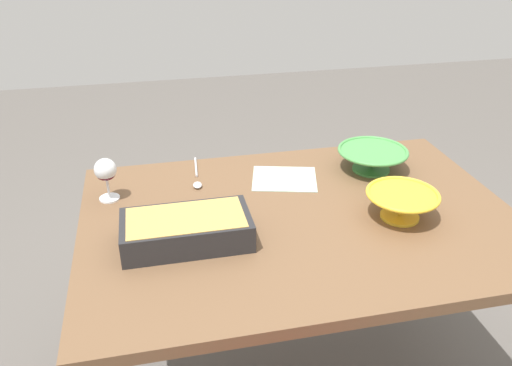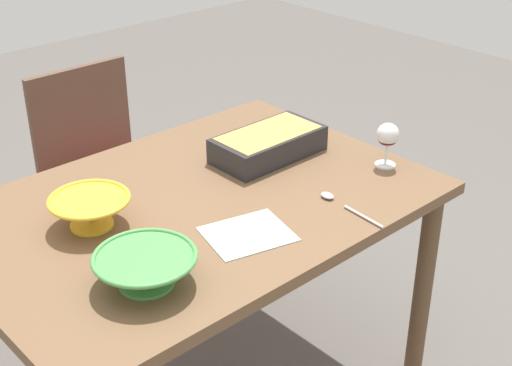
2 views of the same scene
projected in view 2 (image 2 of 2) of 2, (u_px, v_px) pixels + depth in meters
The scene contains 8 objects.
dining_table at pixel (197, 227), 2.12m from camera, with size 1.34×0.93×0.76m.
chair at pixel (100, 168), 2.83m from camera, with size 0.44×0.39×0.89m.
wine_glass at pixel (388, 137), 2.23m from camera, with size 0.07×0.07×0.14m.
casserole_dish at pixel (268, 143), 2.32m from camera, with size 0.36×0.19×0.08m.
mixing_bowl at pixel (90, 210), 1.93m from camera, with size 0.22×0.22×0.09m.
small_bowl at pixel (146, 268), 1.70m from camera, with size 0.25×0.25×0.08m.
serving_spoon at pixel (339, 202), 2.06m from camera, with size 0.04×0.24×0.01m.
napkin at pixel (248, 234), 1.92m from camera, with size 0.22×0.19×0.00m, color #B2CCB7.
Camera 2 is at (-1.10, -1.46, 1.77)m, focal length 50.71 mm.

